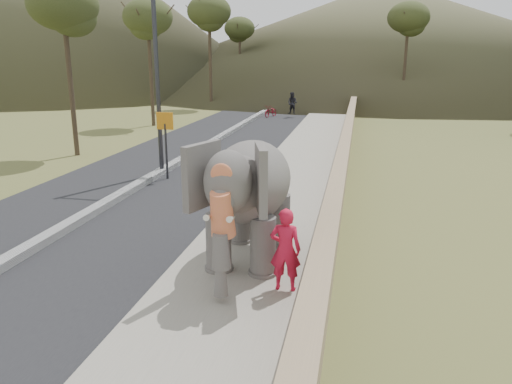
% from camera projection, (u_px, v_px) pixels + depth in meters
% --- Properties ---
extents(ground, '(160.00, 160.00, 0.00)m').
position_uv_depth(ground, '(192.00, 372.00, 7.06)').
color(ground, olive).
rests_on(ground, ground).
extents(road, '(7.00, 120.00, 0.03)m').
position_uv_depth(road, '(148.00, 182.00, 17.47)').
color(road, black).
rests_on(road, ground).
extents(median, '(0.35, 120.00, 0.22)m').
position_uv_depth(median, '(148.00, 179.00, 17.44)').
color(median, black).
rests_on(median, ground).
extents(walkway, '(3.00, 120.00, 0.15)m').
position_uv_depth(walkway, '(290.00, 188.00, 16.48)').
color(walkway, '#9E9687').
rests_on(walkway, ground).
extents(parapet, '(0.30, 120.00, 1.10)m').
position_uv_depth(parapet, '(341.00, 176.00, 16.03)').
color(parapet, tan).
rests_on(parapet, ground).
extents(lamppost, '(1.76, 0.36, 8.00)m').
position_uv_depth(lamppost, '(164.00, 38.00, 17.32)').
color(lamppost, '#2D2D32').
rests_on(lamppost, ground).
extents(signboard, '(0.60, 0.08, 2.40)m').
position_uv_depth(signboard, '(165.00, 134.00, 17.47)').
color(signboard, '#2D2D33').
rests_on(signboard, ground).
extents(hill_left, '(60.00, 60.00, 22.00)m').
position_uv_depth(hill_left, '(44.00, 0.00, 63.44)').
color(hill_left, brown).
rests_on(hill_left, ground).
extents(hill_far, '(80.00, 80.00, 14.00)m').
position_uv_depth(hill_far, '(385.00, 35.00, 70.28)').
color(hill_far, brown).
rests_on(hill_far, ground).
extents(elephant_and_man, '(2.20, 3.68, 2.63)m').
position_uv_depth(elephant_and_man, '(251.00, 198.00, 10.35)').
color(elephant_and_man, slate).
rests_on(elephant_and_man, ground).
extents(motorcyclist, '(2.50, 1.69, 1.77)m').
position_uv_depth(motorcyclist, '(281.00, 107.00, 35.27)').
color(motorcyclist, maroon).
rests_on(motorcyclist, ground).
extents(trees, '(47.62, 45.56, 9.15)m').
position_uv_depth(trees, '(350.00, 60.00, 33.50)').
color(trees, '#473828').
rests_on(trees, ground).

